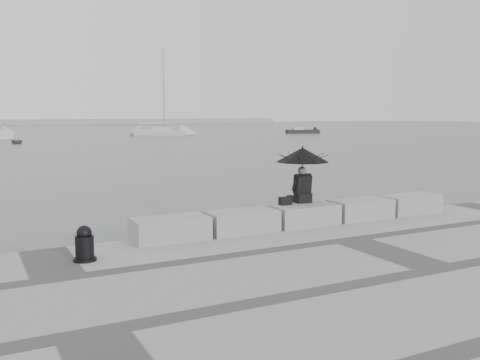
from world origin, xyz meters
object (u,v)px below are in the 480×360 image
small_motorboat (302,131)px  mooring_bollard (85,246)px  seated_person (303,160)px  sailboat_right (161,132)px  dinghy (17,141)px

small_motorboat → mooring_bollard: bearing=-111.4°
small_motorboat → seated_person: bearing=-108.6°
sailboat_right → small_motorboat: sailboat_right is taller
sailboat_right → dinghy: size_ratio=4.69×
dinghy → small_motorboat: bearing=16.6°
mooring_bollard → seated_person: bearing=11.6°
mooring_bollard → dinghy: (3.13, 52.46, -0.55)m
seated_person → sailboat_right: bearing=76.1°
sailboat_right → dinghy: sailboat_right is taller
mooring_bollard → small_motorboat: (47.48, 63.68, -0.46)m
small_motorboat → dinghy: small_motorboat is taller
dinghy → mooring_bollard: bearing=-91.0°
seated_person → sailboat_right: (18.64, 64.93, -1.51)m
mooring_bollard → small_motorboat: bearing=53.3°
seated_person → dinghy: seated_person is taller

